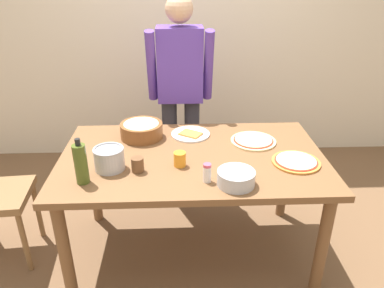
{
  "coord_description": "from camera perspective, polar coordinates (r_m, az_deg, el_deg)",
  "views": [
    {
      "loc": [
        -0.09,
        -2.0,
        1.82
      ],
      "look_at": [
        0.0,
        0.05,
        0.81
      ],
      "focal_mm": 34.85,
      "sensor_mm": 36.0,
      "label": 1
    }
  ],
  "objects": [
    {
      "name": "ground",
      "position": [
        2.71,
        0.05,
        -16.06
      ],
      "size": [
        8.0,
        8.0,
        0.0
      ],
      "primitive_type": "plane",
      "color": "brown"
    },
    {
      "name": "wall_back",
      "position": [
        3.64,
        -1.08,
        17.97
      ],
      "size": [
        5.6,
        0.1,
        2.6
      ],
      "primitive_type": "cube",
      "color": "beige",
      "rests_on": "ground"
    },
    {
      "name": "dining_table",
      "position": [
        2.31,
        0.05,
        -3.68
      ],
      "size": [
        1.6,
        0.96,
        0.76
      ],
      "color": "brown",
      "rests_on": "ground"
    },
    {
      "name": "person_cook",
      "position": [
        2.9,
        -1.8,
        8.47
      ],
      "size": [
        0.49,
        0.25,
        1.62
      ],
      "color": "#2D2D38",
      "rests_on": "ground"
    },
    {
      "name": "pizza_raw_on_board",
      "position": [
        2.46,
        9.37,
        0.51
      ],
      "size": [
        0.29,
        0.29,
        0.02
      ],
      "color": "beige",
      "rests_on": "dining_table"
    },
    {
      "name": "pizza_cooked_on_tray",
      "position": [
        2.26,
        15.63,
        -2.61
      ],
      "size": [
        0.28,
        0.28,
        0.02
      ],
      "color": "#C67A33",
      "rests_on": "dining_table"
    },
    {
      "name": "plate_with_slice",
      "position": [
        2.52,
        -0.13,
        1.53
      ],
      "size": [
        0.26,
        0.26,
        0.02
      ],
      "color": "white",
      "rests_on": "dining_table"
    },
    {
      "name": "popcorn_bowl",
      "position": [
        2.49,
        -7.74,
        2.32
      ],
      "size": [
        0.28,
        0.28,
        0.11
      ],
      "color": "brown",
      "rests_on": "dining_table"
    },
    {
      "name": "mixing_bowl_steel",
      "position": [
        1.97,
        6.75,
        -5.19
      ],
      "size": [
        0.2,
        0.2,
        0.08
      ],
      "color": "#B7B7BC",
      "rests_on": "dining_table"
    },
    {
      "name": "olive_oil_bottle",
      "position": [
        2.03,
        -16.65,
        -2.89
      ],
      "size": [
        0.07,
        0.07,
        0.26
      ],
      "color": "#47561E",
      "rests_on": "dining_table"
    },
    {
      "name": "steel_pot",
      "position": [
        2.14,
        -12.56,
        -2.17
      ],
      "size": [
        0.17,
        0.17,
        0.13
      ],
      "color": "#B7B7BC",
      "rests_on": "dining_table"
    },
    {
      "name": "cup_orange",
      "position": [
        2.13,
        -1.88,
        -2.33
      ],
      "size": [
        0.07,
        0.07,
        0.08
      ],
      "primitive_type": "cylinder",
      "color": "orange",
      "rests_on": "dining_table"
    },
    {
      "name": "cup_small_brown",
      "position": [
        2.1,
        -8.32,
        -3.14
      ],
      "size": [
        0.07,
        0.07,
        0.08
      ],
      "primitive_type": "cylinder",
      "color": "brown",
      "rests_on": "dining_table"
    },
    {
      "name": "salt_shaker",
      "position": [
        1.98,
        2.33,
        -4.42
      ],
      "size": [
        0.04,
        0.04,
        0.11
      ],
      "color": "white",
      "rests_on": "dining_table"
    }
  ]
}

